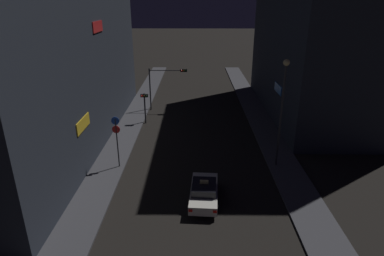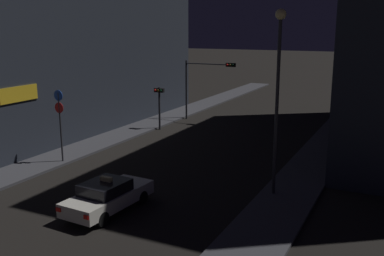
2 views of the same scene
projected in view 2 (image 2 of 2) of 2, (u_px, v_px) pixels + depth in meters
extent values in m
cube|color=#424247|center=(158.00, 121.00, 38.29)|extent=(2.67, 57.31, 0.15)
cube|color=#424247|center=(331.00, 139.00, 32.11)|extent=(2.67, 57.31, 0.15)
cube|color=yellow|center=(19.00, 94.00, 25.94)|extent=(0.08, 2.80, 0.90)
cube|color=#337FE5|center=(348.00, 89.00, 27.91)|extent=(0.08, 2.80, 0.90)
cube|color=silver|center=(109.00, 198.00, 19.63)|extent=(2.08, 4.51, 0.60)
cube|color=black|center=(105.00, 187.00, 19.34)|extent=(1.71, 2.08, 0.50)
cube|color=red|center=(58.00, 210.00, 18.09)|extent=(0.24, 0.08, 0.16)
cube|color=red|center=(86.00, 217.00, 17.36)|extent=(0.24, 0.08, 0.16)
cylinder|color=black|center=(115.00, 191.00, 21.24)|extent=(0.26, 0.65, 0.64)
cylinder|color=black|center=(142.00, 197.00, 20.46)|extent=(0.26, 0.65, 0.64)
cylinder|color=black|center=(73.00, 211.00, 18.93)|extent=(0.26, 0.65, 0.64)
cylinder|color=black|center=(102.00, 219.00, 18.15)|extent=(0.26, 0.65, 0.64)
cube|color=#F4E08C|center=(106.00, 179.00, 19.34)|extent=(0.57, 0.22, 0.20)
cylinder|color=#2D2D33|center=(186.00, 90.00, 39.03)|extent=(0.16, 0.16, 5.17)
cylinder|color=#2D2D33|center=(208.00, 64.00, 37.63)|extent=(4.12, 0.10, 0.10)
cube|color=black|center=(231.00, 65.00, 36.75)|extent=(0.80, 0.28, 0.32)
sphere|color=red|center=(227.00, 65.00, 36.70)|extent=(0.20, 0.20, 0.20)
sphere|color=#3F2D0C|center=(230.00, 65.00, 36.60)|extent=(0.20, 0.20, 0.20)
sphere|color=#0C3319|center=(233.00, 65.00, 36.49)|extent=(0.20, 0.20, 0.20)
cylinder|color=#2D2D33|center=(159.00, 109.00, 35.10)|extent=(0.16, 0.16, 3.40)
cube|color=black|center=(159.00, 90.00, 34.78)|extent=(0.80, 0.28, 0.32)
sphere|color=red|center=(155.00, 90.00, 34.73)|extent=(0.20, 0.20, 0.20)
sphere|color=#3F2D0C|center=(158.00, 91.00, 34.63)|extent=(0.20, 0.20, 0.20)
sphere|color=#0C3319|center=(161.00, 91.00, 34.52)|extent=(0.20, 0.20, 0.20)
cylinder|color=#2D2D33|center=(61.00, 127.00, 26.21)|extent=(0.10, 0.10, 4.10)
cylinder|color=blue|center=(58.00, 96.00, 25.77)|extent=(0.63, 0.03, 0.63)
cylinder|color=red|center=(59.00, 108.00, 25.93)|extent=(0.62, 0.03, 0.62)
cylinder|color=#2D2D33|center=(277.00, 110.00, 20.60)|extent=(0.16, 0.16, 8.13)
sphere|color=#F4D88C|center=(281.00, 14.00, 19.65)|extent=(0.50, 0.50, 0.50)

